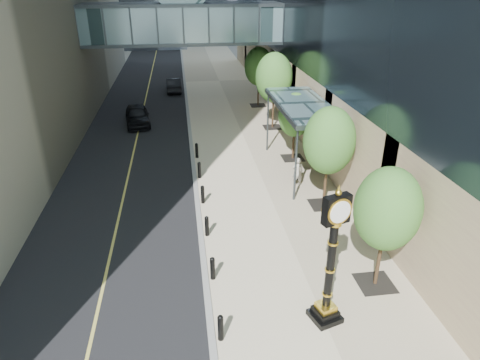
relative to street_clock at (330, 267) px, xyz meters
name	(u,v)px	position (x,y,z in m)	size (l,w,h in m)	color
ground	(308,355)	(-1.03, -1.44, -2.28)	(320.00, 320.00, 0.00)	gray
road	(149,83)	(-8.03, 38.56, -2.27)	(8.00, 180.00, 0.02)	black
sidewalk	(219,81)	(-0.03, 38.56, -2.25)	(8.00, 180.00, 0.06)	beige
curb	(185,82)	(-4.03, 38.56, -2.24)	(0.25, 180.00, 0.07)	gray
skywalk	(183,21)	(-4.03, 26.56, 5.44)	(17.00, 4.20, 5.80)	slate
entrance_canopy	(303,106)	(2.45, 12.56, 1.92)	(3.00, 8.00, 4.38)	#383F44
bollard_row	(205,210)	(-3.73, 7.56, -1.77)	(0.20, 16.20, 0.90)	black
street_trees	(292,102)	(2.57, 15.52, 1.36)	(2.85, 28.50, 5.86)	black
street_clock	(330,267)	(0.00, 0.00, 0.00)	(1.20, 1.20, 5.11)	black
pedestrian	(297,172)	(1.77, 10.48, -1.35)	(0.63, 0.42, 1.74)	#A3A095
car_near	(137,115)	(-8.15, 23.39, -1.48)	(1.84, 4.58, 1.56)	black
car_far	(174,85)	(-5.23, 34.35, -1.55)	(1.48, 4.25, 1.40)	black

